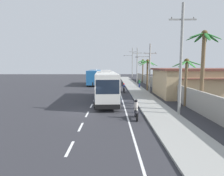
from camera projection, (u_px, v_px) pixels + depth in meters
ground_plane at (88, 111)px, 19.31m from camera, size 160.00×160.00×0.00m
sidewalk_kerb at (141, 95)px, 29.26m from camera, size 3.20×90.00×0.14m
lane_markings at (111, 91)px, 33.70m from camera, size 3.82×71.00×0.01m
boundary_wall at (160, 86)px, 33.14m from camera, size 0.24×60.00×2.11m
coach_bus_foreground at (105, 85)px, 24.18m from camera, size 3.34×12.04×3.89m
coach_bus_far_lane at (93, 77)px, 44.91m from camera, size 2.96×10.56×3.65m
motorcycle_beside_bus at (123, 89)px, 32.32m from camera, size 0.56×1.96×1.54m
motorcycle_trailing at (135, 111)px, 16.40m from camera, size 0.56×1.96×1.66m
pedestrian_near_kerb at (138, 83)px, 38.84m from camera, size 0.36×0.36×1.64m
utility_pole_nearest at (180, 58)px, 17.24m from camera, size 2.40×0.24×9.89m
utility_pole_mid at (148, 67)px, 31.84m from camera, size 3.45×0.24×8.02m
utility_pole_far at (136, 65)px, 46.30m from camera, size 2.23×0.24×8.65m
utility_pole_distant at (131, 63)px, 60.70m from camera, size 3.80×0.24×9.98m
palm_nearest at (142, 66)px, 51.02m from camera, size 3.24×3.41×6.11m
palm_second at (147, 68)px, 34.60m from camera, size 3.50×3.67×5.58m
palm_third at (202, 58)px, 18.40m from camera, size 3.21×3.15×7.78m
palm_fourth at (185, 72)px, 21.23m from camera, size 3.10×3.07×5.26m
palm_farthest at (146, 68)px, 40.16m from camera, size 2.62×2.88×5.65m
roadside_building at (197, 82)px, 28.46m from camera, size 12.44×9.39×4.07m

